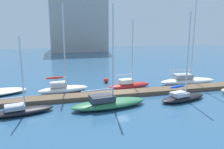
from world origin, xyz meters
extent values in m
plane|color=#2D567A|center=(0.00, 0.00, 0.00)|extent=(120.00, 120.00, 0.00)
cube|color=brown|center=(0.00, 0.00, 0.23)|extent=(31.09, 1.84, 0.45)
ellipsoid|color=black|center=(-9.39, -2.99, 0.28)|extent=(5.54, 2.59, 0.57)
cube|color=#9EA3AD|center=(-9.91, -3.09, 0.75)|extent=(1.79, 1.40, 0.37)
cylinder|color=silver|center=(-9.13, -2.93, 3.63)|extent=(0.13, 0.13, 6.12)
cylinder|color=silver|center=(-10.22, -3.15, 1.58)|extent=(2.22, 0.54, 0.11)
ellipsoid|color=white|center=(-5.53, 2.79, 0.39)|extent=(5.89, 2.53, 0.79)
cube|color=silver|center=(-6.09, 2.71, 1.04)|extent=(1.87, 1.44, 0.51)
cylinder|color=silver|center=(-5.25, 2.83, 5.35)|extent=(0.13, 0.13, 9.12)
cylinder|color=silver|center=(-6.43, 2.66, 1.85)|extent=(2.39, 0.45, 0.11)
ellipsoid|color=#B72D28|center=(-6.43, 2.66, 1.85)|extent=(2.19, 0.66, 0.28)
ellipsoid|color=#2D7047|center=(-1.68, -3.29, 0.38)|extent=(7.42, 3.10, 0.77)
cube|color=#333842|center=(-2.39, -3.37, 1.02)|extent=(2.33, 1.83, 0.50)
cylinder|color=silver|center=(-1.32, -3.24, 5.08)|extent=(0.14, 0.14, 8.63)
cylinder|color=silver|center=(-2.82, -3.42, 1.82)|extent=(3.01, 0.48, 0.11)
ellipsoid|color=#B21E1E|center=(2.38, 2.52, 0.37)|extent=(5.51, 2.23, 0.74)
cube|color=silver|center=(1.85, 2.45, 0.98)|extent=(1.73, 1.29, 0.48)
cylinder|color=silver|center=(2.65, 2.55, 4.51)|extent=(0.13, 0.13, 7.54)
cylinder|color=silver|center=(1.53, 2.41, 1.79)|extent=(2.25, 0.39, 0.11)
ellipsoid|color=black|center=(6.19, -3.17, 0.28)|extent=(5.74, 2.97, 0.56)
cube|color=silver|center=(5.65, -3.30, 0.74)|extent=(1.88, 1.58, 0.36)
cylinder|color=silver|center=(6.46, -3.11, 4.71)|extent=(0.13, 0.13, 8.29)
cylinder|color=silver|center=(5.33, -3.37, 1.57)|extent=(2.27, 0.63, 0.11)
ellipsoid|color=blue|center=(5.33, -3.37, 1.57)|extent=(2.10, 0.82, 0.28)
ellipsoid|color=white|center=(10.46, 2.55, 0.42)|extent=(7.65, 2.37, 0.85)
cube|color=#9EA3AD|center=(9.70, 2.58, 1.12)|extent=(2.33, 1.51, 0.55)
cylinder|color=silver|center=(10.84, 2.53, 6.75)|extent=(0.15, 0.15, 11.81)
cylinder|color=silver|center=(9.25, 2.61, 1.92)|extent=(3.18, 0.28, 0.12)
sphere|color=red|center=(0.30, 6.18, 0.34)|extent=(0.67, 0.67, 0.67)
cube|color=#ADA89E|center=(1.66, 49.85, 10.85)|extent=(16.79, 12.84, 21.69)
camera|label=1|loc=(-6.66, -22.87, 7.46)|focal=36.48mm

